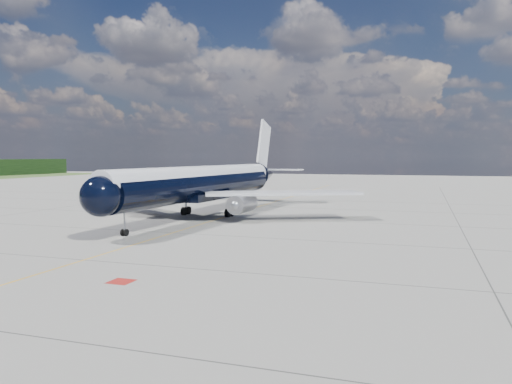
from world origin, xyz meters
TOP-DOWN VIEW (x-y plane):
  - ground at (0.00, 30.00)m, footprint 320.00×320.00m
  - taxiway_centerline at (0.00, 25.00)m, footprint 0.16×160.00m
  - red_marking at (6.80, -10.00)m, footprint 1.60×1.60m
  - main_airliner at (-2.84, 25.35)m, footprint 42.60×51.88m

SIDE VIEW (x-z plane):
  - ground at x=0.00m, z-range 0.00..0.00m
  - taxiway_centerline at x=0.00m, z-range 0.00..0.01m
  - red_marking at x=6.80m, z-range 0.00..0.01m
  - main_airliner at x=-2.84m, z-range -2.84..12.15m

